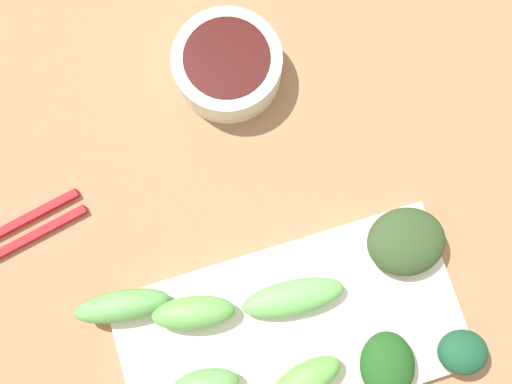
{
  "coord_description": "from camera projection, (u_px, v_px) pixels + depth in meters",
  "views": [
    {
      "loc": [
        0.09,
        -0.02,
        0.6
      ],
      "look_at": [
        -0.0,
        0.01,
        0.05
      ],
      "focal_mm": 41.64,
      "sensor_mm": 36.0,
      "label": 1
    }
  ],
  "objects": [
    {
      "name": "broccoli_stalk_5",
      "position": [
        304.0,
        380.0,
        0.53
      ],
      "size": [
        0.04,
        0.07,
        0.03
      ],
      "primitive_type": "ellipsoid",
      "rotation": [
        0.0,
        0.0,
        0.19
      ],
      "color": "#63B348",
      "rests_on": "serving_plate"
    },
    {
      "name": "broccoli_leafy_3",
      "position": [
        406.0,
        241.0,
        0.55
      ],
      "size": [
        0.07,
        0.08,
        0.03
      ],
      "primitive_type": "ellipsoid",
      "rotation": [
        0.0,
        0.0,
        -0.07
      ],
      "color": "#2F4523",
      "rests_on": "serving_plate"
    },
    {
      "name": "sauce_bowl",
      "position": [
        227.0,
        65.0,
        0.59
      ],
      "size": [
        0.11,
        0.11,
        0.04
      ],
      "color": "silver",
      "rests_on": "tabletop"
    },
    {
      "name": "broccoli_leafy_2",
      "position": [
        387.0,
        365.0,
        0.53
      ],
      "size": [
        0.07,
        0.07,
        0.03
      ],
      "primitive_type": "ellipsoid",
      "rotation": [
        0.0,
        0.0,
        -0.35
      ],
      "color": "#1D4D1C",
      "rests_on": "serving_plate"
    },
    {
      "name": "broccoli_stalk_0",
      "position": [
        293.0,
        297.0,
        0.55
      ],
      "size": [
        0.04,
        0.1,
        0.02
      ],
      "primitive_type": "ellipsoid",
      "rotation": [
        0.0,
        0.0,
        -0.09
      ],
      "color": "#66B559",
      "rests_on": "serving_plate"
    },
    {
      "name": "tabletop",
      "position": [
        251.0,
        205.0,
        0.6
      ],
      "size": [
        2.1,
        2.1,
        0.02
      ],
      "primitive_type": "cube",
      "color": "#9E6F4C",
      "rests_on": "ground"
    },
    {
      "name": "broccoli_stalk_6",
      "position": [
        193.0,
        313.0,
        0.54
      ],
      "size": [
        0.05,
        0.08,
        0.03
      ],
      "primitive_type": "ellipsoid",
      "rotation": [
        0.0,
        0.0,
        -0.21
      ],
      "color": "#64A74E",
      "rests_on": "serving_plate"
    },
    {
      "name": "broccoli_stalk_7",
      "position": [
        122.0,
        306.0,
        0.54
      ],
      "size": [
        0.04,
        0.09,
        0.03
      ],
      "primitive_type": "ellipsoid",
      "rotation": [
        0.0,
        0.0,
        -0.13
      ],
      "color": "#60A253",
      "rests_on": "serving_plate"
    },
    {
      "name": "broccoli_leafy_4",
      "position": [
        463.0,
        352.0,
        0.54
      ],
      "size": [
        0.05,
        0.05,
        0.03
      ],
      "primitive_type": "ellipsoid",
      "rotation": [
        0.0,
        0.0,
        -0.26
      ],
      "color": "#194B2F",
      "rests_on": "serving_plate"
    },
    {
      "name": "serving_plate",
      "position": [
        286.0,
        332.0,
        0.56
      ],
      "size": [
        0.16,
        0.32,
        0.01
      ],
      "primitive_type": "cube",
      "color": "silver",
      "rests_on": "tabletop"
    }
  ]
}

